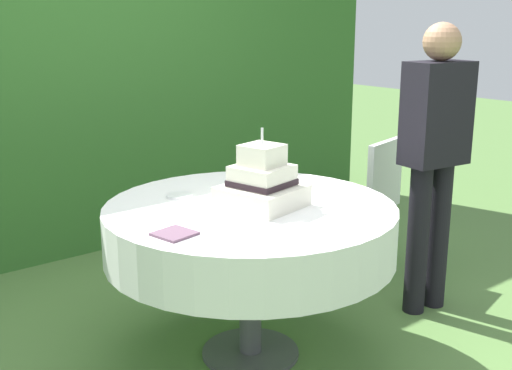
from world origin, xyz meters
The scene contains 9 objects.
ground_plane centered at (0.00, 0.00, 0.00)m, with size 20.00×20.00×0.00m, color #547A3D.
foliage_hedge centered at (0.00, 2.12, 1.41)m, with size 5.31×0.59×2.81m, color #336628.
cake_table centered at (0.00, 0.00, 0.65)m, with size 1.37×1.37×0.77m.
wedding_cake centered at (0.03, -0.05, 0.88)m, with size 0.40×0.40×0.37m.
serving_plate_near centered at (-0.18, 0.33, 0.78)m, with size 0.13×0.13×0.01m, color white.
serving_plate_far centered at (0.34, 0.06, 0.78)m, with size 0.11×0.11×0.01m, color white.
napkin_stack centered at (-0.50, -0.14, 0.78)m, with size 0.15×0.15×0.01m, color #6B4C60.
garden_chair centered at (1.23, 0.34, 0.54)m, with size 0.49×0.49×0.89m.
standing_person centered at (1.10, -0.21, 0.93)m, with size 0.38×0.24×1.60m.
Camera 1 is at (-1.80, -2.27, 1.63)m, focal length 45.37 mm.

